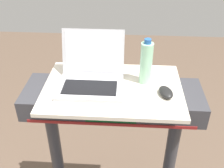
% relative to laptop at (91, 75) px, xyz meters
% --- Properties ---
extents(desk_board, '(0.68, 0.46, 0.02)m').
position_rel_laptop_xyz_m(desk_board, '(0.11, -0.03, -0.06)').
color(desk_board, beige).
rests_on(desk_board, treadmill_base).
extents(laptop, '(0.32, 0.30, 0.24)m').
position_rel_laptop_xyz_m(laptop, '(0.00, 0.00, 0.00)').
color(laptop, '#B7B7BC').
rests_on(laptop, desk_board).
extents(computer_mouse, '(0.08, 0.11, 0.03)m').
position_rel_laptop_xyz_m(computer_mouse, '(0.36, -0.08, -0.03)').
color(computer_mouse, black).
rests_on(computer_mouse, desk_board).
extents(water_bottle, '(0.06, 0.06, 0.23)m').
position_rel_laptop_xyz_m(water_bottle, '(0.27, 0.03, 0.06)').
color(water_bottle, '#9EDBB2').
rests_on(water_bottle, desk_board).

